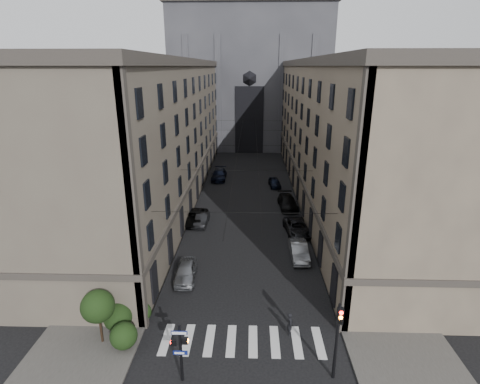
# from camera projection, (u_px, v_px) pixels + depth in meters

# --- Properties ---
(sidewalk_left) EXTENTS (7.00, 80.00, 0.15)m
(sidewalk_left) POSITION_uv_depth(u_px,v_px,m) (177.00, 193.00, 55.36)
(sidewalk_left) COLOR #383533
(sidewalk_left) RESTS_ON ground
(sidewalk_right) EXTENTS (7.00, 80.00, 0.15)m
(sidewalk_right) POSITION_uv_depth(u_px,v_px,m) (319.00, 195.00, 54.74)
(sidewalk_right) COLOR #383533
(sidewalk_right) RESTS_ON ground
(zebra_crossing) EXTENTS (11.00, 3.20, 0.01)m
(zebra_crossing) POSITION_uv_depth(u_px,v_px,m) (242.00, 341.00, 25.71)
(zebra_crossing) COLOR beige
(zebra_crossing) RESTS_ON ground
(building_left) EXTENTS (13.60, 60.60, 18.85)m
(building_left) POSITION_uv_depth(u_px,v_px,m) (152.00, 131.00, 52.48)
(building_left) COLOR #51483E
(building_left) RESTS_ON ground
(building_right) EXTENTS (13.60, 60.60, 18.85)m
(building_right) POSITION_uv_depth(u_px,v_px,m) (345.00, 132.00, 51.70)
(building_right) COLOR brown
(building_right) RESTS_ON ground
(gothic_tower) EXTENTS (35.00, 23.00, 58.00)m
(gothic_tower) POSITION_uv_depth(u_px,v_px,m) (250.00, 67.00, 86.29)
(gothic_tower) COLOR #2D2D33
(gothic_tower) RESTS_ON ground
(pedestrian_signal_left) EXTENTS (1.02, 0.38, 4.00)m
(pedestrian_signal_left) POSITION_uv_depth(u_px,v_px,m) (180.00, 349.00, 21.76)
(pedestrian_signal_left) COLOR black
(pedestrian_signal_left) RESTS_ON ground
(traffic_light_right) EXTENTS (0.34, 0.50, 5.20)m
(traffic_light_right) POSITION_uv_depth(u_px,v_px,m) (338.00, 333.00, 21.58)
(traffic_light_right) COLOR black
(traffic_light_right) RESTS_ON ground
(shrub_cluster) EXTENTS (3.90, 4.40, 3.90)m
(shrub_cluster) POSITION_uv_depth(u_px,v_px,m) (114.00, 316.00, 25.40)
(shrub_cluster) COLOR black
(shrub_cluster) RESTS_ON sidewalk_left
(tram_wires) EXTENTS (14.00, 60.00, 0.43)m
(tram_wires) POSITION_uv_depth(u_px,v_px,m) (248.00, 146.00, 52.41)
(tram_wires) COLOR black
(tram_wires) RESTS_ON ground
(car_left_near) EXTENTS (2.06, 4.61, 1.54)m
(car_left_near) POSITION_uv_depth(u_px,v_px,m) (186.00, 271.00, 32.94)
(car_left_near) COLOR slate
(car_left_near) RESTS_ON ground
(car_left_midnear) EXTENTS (1.55, 4.04, 1.31)m
(car_left_midnear) POSITION_uv_depth(u_px,v_px,m) (202.00, 220.00, 44.34)
(car_left_midnear) COLOR black
(car_left_midnear) RESTS_ON ground
(car_left_midfar) EXTENTS (2.97, 5.40, 1.43)m
(car_left_midfar) POSITION_uv_depth(u_px,v_px,m) (195.00, 217.00, 44.86)
(car_left_midfar) COLOR black
(car_left_midfar) RESTS_ON ground
(car_left_far) EXTENTS (2.33, 5.67, 1.64)m
(car_left_far) POSITION_uv_depth(u_px,v_px,m) (219.00, 175.00, 62.07)
(car_left_far) COLOR black
(car_left_far) RESTS_ON ground
(car_right_near) EXTENTS (1.71, 4.67, 1.53)m
(car_right_near) POSITION_uv_depth(u_px,v_px,m) (299.00, 251.00, 36.62)
(car_right_near) COLOR gray
(car_right_near) RESTS_ON ground
(car_right_midnear) EXTENTS (2.96, 5.54, 1.48)m
(car_right_midnear) POSITION_uv_depth(u_px,v_px,m) (297.00, 227.00, 42.01)
(car_right_midnear) COLOR black
(car_right_midnear) RESTS_ON ground
(car_right_midfar) EXTENTS (2.64, 5.68, 1.61)m
(car_right_midfar) POSITION_uv_depth(u_px,v_px,m) (288.00, 202.00, 49.55)
(car_right_midfar) COLOR black
(car_right_midfar) RESTS_ON ground
(car_right_far) EXTENTS (2.07, 4.23, 1.39)m
(car_right_far) POSITION_uv_depth(u_px,v_px,m) (275.00, 182.00, 58.34)
(car_right_far) COLOR black
(car_right_far) RESTS_ON ground
(pedestrian) EXTENTS (0.44, 0.64, 1.71)m
(pedestrian) POSITION_uv_depth(u_px,v_px,m) (290.00, 324.00, 26.10)
(pedestrian) COLOR black
(pedestrian) RESTS_ON ground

